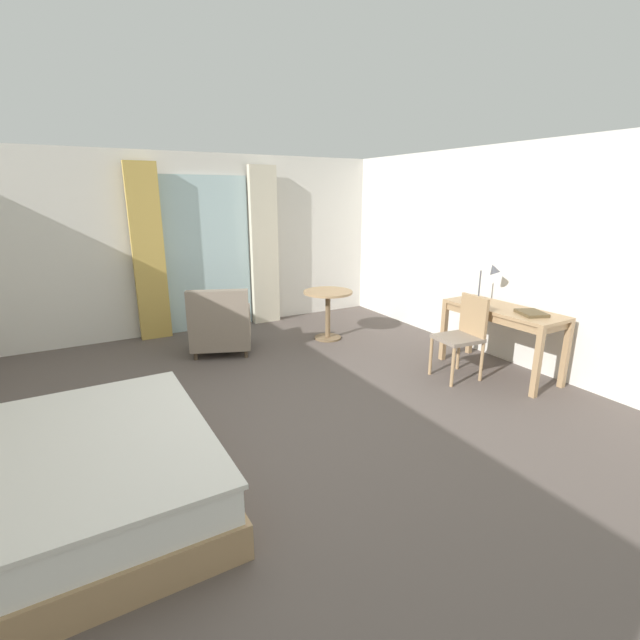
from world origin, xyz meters
name	(u,v)px	position (x,y,z in m)	size (l,w,h in m)	color
ground	(288,432)	(0.00, 0.00, -0.05)	(6.71, 7.31, 0.10)	#564C47
wall_back	(185,245)	(0.00, 3.39, 1.27)	(6.31, 0.12, 2.53)	silver
wall_right	(533,259)	(3.10, 0.00, 1.27)	(0.12, 6.91, 2.53)	silver
balcony_glass_door	(208,255)	(0.31, 3.31, 1.11)	(1.25, 0.02, 2.23)	silver
curtain_panel_left	(148,254)	(-0.53, 3.21, 1.19)	(0.41, 0.10, 2.38)	tan
curtain_panel_right	(264,247)	(1.16, 3.21, 1.19)	(0.42, 0.10, 2.38)	beige
bed	(8,496)	(-1.98, -0.35, 0.26)	(2.28, 1.87, 1.08)	tan
writing_desk	(503,316)	(2.63, -0.04, 0.66)	(0.57, 1.31, 0.76)	tan
desk_chair	(464,332)	(2.17, 0.08, 0.52)	(0.47, 0.45, 0.91)	gray
desk_lamp	(489,277)	(2.74, 0.29, 1.05)	(0.21, 0.28, 0.46)	#4C4C51
closed_book	(531,313)	(2.64, -0.38, 0.78)	(0.23, 0.29, 0.03)	brown
armchair_by_window	(221,327)	(0.10, 2.16, 0.34)	(0.95, 0.96, 0.87)	gray
round_cafe_table	(328,304)	(1.56, 1.97, 0.51)	(0.68, 0.68, 0.69)	tan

